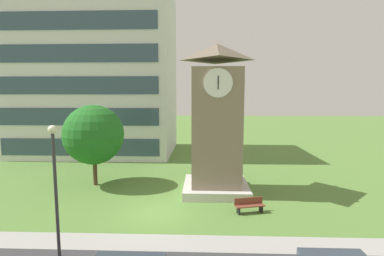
{
  "coord_description": "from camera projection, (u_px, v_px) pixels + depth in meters",
  "views": [
    {
      "loc": [
        2.59,
        -16.45,
        7.09
      ],
      "look_at": [
        1.78,
        5.15,
        4.56
      ],
      "focal_mm": 26.98,
      "sensor_mm": 36.0,
      "label": 1
    }
  ],
  "objects": [
    {
      "name": "office_building",
      "position": [
        97.0,
        73.0,
        34.85
      ],
      "size": [
        18.24,
        11.53,
        19.2
      ],
      "color": "silver",
      "rests_on": "ground"
    },
    {
      "name": "clock_tower",
      "position": [
        216.0,
        127.0,
        20.68
      ],
      "size": [
        4.64,
        4.64,
        10.6
      ],
      "color": "gray",
      "rests_on": "ground"
    },
    {
      "name": "kerb_strip",
      "position": [
        148.0,
        242.0,
        13.88
      ],
      "size": [
        120.0,
        1.6,
        0.01
      ],
      "primitive_type": "cube",
      "color": "#9E9E99",
      "rests_on": "ground"
    },
    {
      "name": "tree_by_building",
      "position": [
        94.0,
        135.0,
        22.27
      ],
      "size": [
        4.62,
        4.62,
        6.3
      ],
      "color": "#513823",
      "rests_on": "ground"
    },
    {
      "name": "ground_plane",
      "position": [
        159.0,
        213.0,
        17.25
      ],
      "size": [
        160.0,
        160.0,
        0.0
      ],
      "primitive_type": "plane",
      "color": "#567F38"
    },
    {
      "name": "street_lamp",
      "position": [
        55.0,
        177.0,
        12.23
      ],
      "size": [
        0.36,
        0.36,
        5.81
      ],
      "color": "#333338",
      "rests_on": "ground"
    },
    {
      "name": "park_bench",
      "position": [
        249.0,
        205.0,
        17.34
      ],
      "size": [
        1.86,
        0.9,
        0.88
      ],
      "color": "brown",
      "rests_on": "ground"
    }
  ]
}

